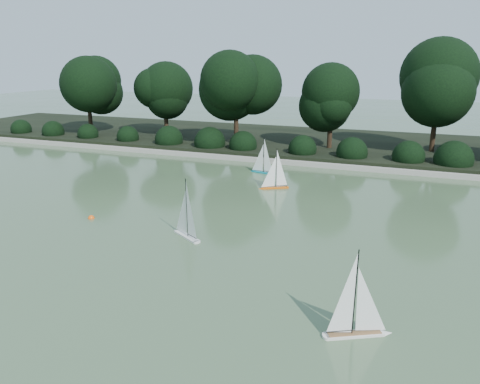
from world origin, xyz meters
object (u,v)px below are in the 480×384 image
Objects in this scene: sailboat_white_a at (185,227)px; sailboat_teal at (261,167)px; race_buoy at (91,218)px; sailboat_orange at (273,182)px; sailboat_white_b at (361,322)px.

sailboat_white_a is 6.45m from sailboat_teal.
sailboat_white_a is 8.99× the size of race_buoy.
race_buoy is (-2.46, -6.21, -0.22)m from sailboat_teal.
sailboat_teal is (-0.35, 6.44, -0.02)m from sailboat_white_a.
sailboat_white_a is 4.66m from sailboat_orange.
sailboat_white_a is 1.00× the size of sailboat_white_b.
sailboat_white_b is 10.16m from sailboat_teal.
sailboat_white_b is 7.63m from race_buoy.
sailboat_teal is 8.34× the size of race_buoy.
sailboat_teal reaches higher than race_buoy.
sailboat_white_a reaches higher than sailboat_teal.
sailboat_teal reaches higher than sailboat_orange.
sailboat_white_b is at bearing -21.88° from race_buoy.
sailboat_orange is at bearing 51.64° from race_buoy.
race_buoy is at bearing 158.12° from sailboat_white_b.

